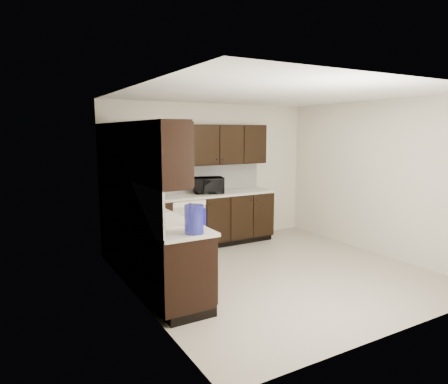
# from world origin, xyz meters

# --- Properties ---
(floor) EXTENTS (4.00, 4.00, 0.00)m
(floor) POSITION_xyz_m (0.00, 0.00, 0.00)
(floor) COLOR #9F9583
(floor) RESTS_ON ground
(ceiling) EXTENTS (4.00, 4.00, 0.00)m
(ceiling) POSITION_xyz_m (0.00, 0.00, 2.50)
(ceiling) COLOR white
(ceiling) RESTS_ON wall_back
(wall_back) EXTENTS (4.00, 0.02, 2.50)m
(wall_back) POSITION_xyz_m (0.00, 2.00, 1.25)
(wall_back) COLOR #BDB7A2
(wall_back) RESTS_ON floor
(wall_left) EXTENTS (0.02, 4.00, 2.50)m
(wall_left) POSITION_xyz_m (-2.00, 0.00, 1.25)
(wall_left) COLOR #BDB7A2
(wall_left) RESTS_ON floor
(wall_right) EXTENTS (0.02, 4.00, 2.50)m
(wall_right) POSITION_xyz_m (2.00, 0.00, 1.25)
(wall_right) COLOR #BDB7A2
(wall_right) RESTS_ON floor
(wall_front) EXTENTS (4.00, 0.02, 2.50)m
(wall_front) POSITION_xyz_m (0.00, -2.00, 1.25)
(wall_front) COLOR #BDB7A2
(wall_front) RESTS_ON floor
(lower_cabinets) EXTENTS (3.00, 2.80, 0.90)m
(lower_cabinets) POSITION_xyz_m (-1.01, 1.11, 0.41)
(lower_cabinets) COLOR black
(lower_cabinets) RESTS_ON floor
(countertop) EXTENTS (3.03, 2.83, 0.04)m
(countertop) POSITION_xyz_m (-1.01, 1.11, 0.92)
(countertop) COLOR #B5AF9E
(countertop) RESTS_ON lower_cabinets
(backsplash) EXTENTS (3.00, 2.80, 0.48)m
(backsplash) POSITION_xyz_m (-1.22, 1.32, 1.18)
(backsplash) COLOR silver
(backsplash) RESTS_ON countertop
(upper_cabinets) EXTENTS (3.00, 2.80, 0.70)m
(upper_cabinets) POSITION_xyz_m (-1.10, 1.20, 1.77)
(upper_cabinets) COLOR black
(upper_cabinets) RESTS_ON wall_back
(dishwasher) EXTENTS (0.58, 0.04, 0.78)m
(dishwasher) POSITION_xyz_m (-0.70, 1.41, 0.55)
(dishwasher) COLOR beige
(dishwasher) RESTS_ON lower_cabinets
(sink) EXTENTS (0.54, 0.82, 0.42)m
(sink) POSITION_xyz_m (-1.68, -0.01, 0.88)
(sink) COLOR beige
(sink) RESTS_ON countertop
(microwave) EXTENTS (0.59, 0.49, 0.28)m
(microwave) POSITION_xyz_m (-0.21, 1.68, 1.08)
(microwave) COLOR black
(microwave) RESTS_ON countertop
(soap_bottle_a) EXTENTS (0.11, 0.11, 0.21)m
(soap_bottle_a) POSITION_xyz_m (-1.48, -0.44, 1.05)
(soap_bottle_a) COLOR gray
(soap_bottle_a) RESTS_ON countertop
(soap_bottle_b) EXTENTS (0.11, 0.11, 0.23)m
(soap_bottle_b) POSITION_xyz_m (-1.83, -0.14, 1.05)
(soap_bottle_b) COLOR gray
(soap_bottle_b) RESTS_ON countertop
(toaster_oven) EXTENTS (0.47, 0.40, 0.25)m
(toaster_oven) POSITION_xyz_m (-1.75, 1.70, 1.07)
(toaster_oven) COLOR silver
(toaster_oven) RESTS_ON countertop
(storage_bin) EXTENTS (0.60, 0.52, 0.20)m
(storage_bin) POSITION_xyz_m (-1.61, 1.05, 1.04)
(storage_bin) COLOR white
(storage_bin) RESTS_ON countertop
(blue_pitcher) EXTENTS (0.21, 0.21, 0.30)m
(blue_pitcher) POSITION_xyz_m (-1.62, -0.70, 1.09)
(blue_pitcher) COLOR navy
(blue_pitcher) RESTS_ON countertop
(teal_tumbler) EXTENTS (0.09, 0.09, 0.19)m
(teal_tumbler) POSITION_xyz_m (-1.48, 1.12, 1.03)
(teal_tumbler) COLOR #0B8171
(teal_tumbler) RESTS_ON countertop
(paper_towel_roll) EXTENTS (0.17, 0.17, 0.29)m
(paper_towel_roll) POSITION_xyz_m (-1.54, 1.35, 1.09)
(paper_towel_roll) COLOR white
(paper_towel_roll) RESTS_ON countertop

